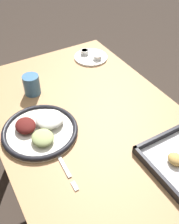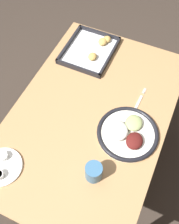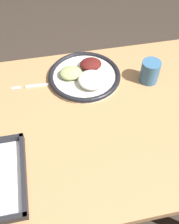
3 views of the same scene
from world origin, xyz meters
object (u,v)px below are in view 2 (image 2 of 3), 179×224
fork (138,104)px  baking_tray (91,50)px  dinner_plate (127,133)px  saucer_plate (2,166)px  drinking_cup (94,172)px

fork → baking_tray: size_ratio=0.62×
dinner_plate → saucer_plate: bearing=130.4°
dinner_plate → drinking_cup: 0.25m
fork → saucer_plate: saucer_plate is taller
fork → baking_tray: bearing=59.5°
fork → drinking_cup: 0.42m
dinner_plate → fork: 0.18m
dinner_plate → fork: bearing=2.4°
dinner_plate → drinking_cup: drinking_cup is taller
fork → baking_tray: baking_tray is taller
dinner_plate → baking_tray: dinner_plate is taller
fork → drinking_cup: bearing=175.5°
drinking_cup → baking_tray: bearing=24.8°
baking_tray → drinking_cup: 0.72m
saucer_plate → dinner_plate: bearing=-49.6°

